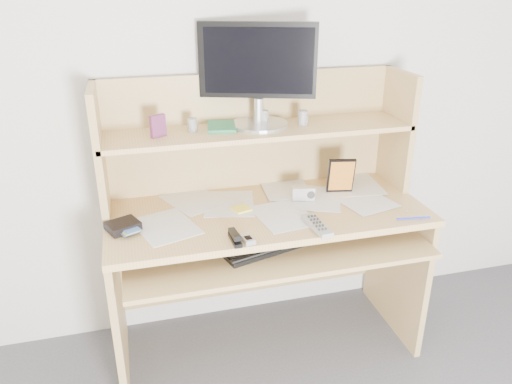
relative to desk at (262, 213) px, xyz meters
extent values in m
cube|color=beige|center=(0.00, 0.24, 0.56)|extent=(3.60, 0.04, 2.50)
cube|color=tan|center=(0.00, -0.08, 0.04)|extent=(1.40, 0.60, 0.03)
cube|color=tan|center=(-0.68, -0.08, -0.33)|extent=(0.03, 0.56, 0.72)
cube|color=tan|center=(0.68, -0.08, -0.33)|extent=(0.03, 0.56, 0.72)
cube|color=tan|center=(0.00, 0.20, -0.36)|extent=(1.34, 0.02, 0.41)
cube|color=tan|center=(0.00, -0.20, -0.05)|extent=(1.28, 0.55, 0.02)
cube|color=tan|center=(0.00, 0.21, 0.33)|extent=(1.40, 0.02, 0.55)
cube|color=tan|center=(-0.68, 0.07, 0.33)|extent=(0.03, 0.30, 0.55)
cube|color=tan|center=(0.68, 0.07, 0.33)|extent=(0.03, 0.30, 0.55)
cube|color=tan|center=(0.00, 0.07, 0.38)|extent=(1.38, 0.30, 0.02)
cube|color=silver|center=(0.00, -0.08, 0.06)|extent=(1.32, 0.54, 0.01)
cube|color=black|center=(-0.04, -0.24, -0.03)|extent=(0.43, 0.25, 0.02)
cube|color=black|center=(-0.04, -0.24, -0.02)|extent=(0.40, 0.24, 0.01)
cube|color=#959691|center=(0.15, -0.31, 0.07)|extent=(0.07, 0.20, 0.02)
cube|color=silver|center=(-0.15, -0.34, 0.07)|extent=(0.05, 0.08, 0.02)
cube|color=black|center=(-0.20, -0.33, 0.08)|extent=(0.04, 0.11, 0.03)
cube|color=black|center=(-0.62, -0.12, 0.08)|extent=(0.15, 0.14, 0.03)
cube|color=#F3FF43|center=(-0.11, -0.06, 0.06)|extent=(0.09, 0.09, 0.01)
cube|color=#B7B7BA|center=(0.18, -0.04, 0.09)|extent=(0.11, 0.06, 0.06)
cube|color=black|center=(0.38, -0.01, 0.15)|extent=(0.12, 0.04, 0.17)
cylinder|color=#1B26CC|center=(0.57, -0.34, 0.07)|extent=(0.15, 0.03, 0.01)
cube|color=#A61616|center=(-0.44, 0.05, 0.43)|extent=(0.07, 0.05, 0.09)
cube|color=#2D7139|center=(-0.16, 0.10, 0.39)|extent=(0.15, 0.18, 0.02)
cylinder|color=black|center=(-0.29, 0.09, 0.42)|extent=(0.05, 0.05, 0.06)
cylinder|color=white|center=(0.20, 0.06, 0.42)|extent=(0.05, 0.05, 0.07)
cylinder|color=black|center=(0.21, 0.06, 0.41)|extent=(0.04, 0.04, 0.05)
cylinder|color=white|center=(0.03, 0.10, 0.42)|extent=(0.05, 0.05, 0.07)
cylinder|color=silver|center=(0.01, 0.09, 0.39)|extent=(0.26, 0.26, 0.02)
cylinder|color=silver|center=(0.01, 0.11, 0.46)|extent=(0.04, 0.04, 0.11)
cube|color=black|center=(0.01, 0.13, 0.67)|extent=(0.50, 0.20, 0.32)
cube|color=black|center=(0.01, 0.11, 0.67)|extent=(0.45, 0.16, 0.28)
camera|label=1|loc=(-0.55, -1.99, 1.02)|focal=35.00mm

